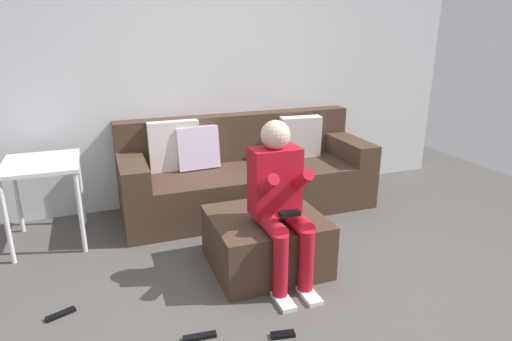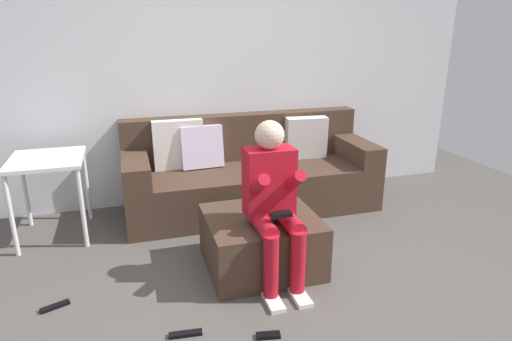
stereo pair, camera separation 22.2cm
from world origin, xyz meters
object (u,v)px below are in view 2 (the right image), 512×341
object	(u,v)px
remote_near_ottoman	(268,335)
remote_by_storage_bin	(186,334)
person_seated	(273,195)
remote_under_side_table	(55,306)
ottoman	(261,241)
couch_sectional	(249,174)
side_table	(48,169)

from	to	relation	value
remote_near_ottoman	remote_by_storage_bin	xyz separation A→B (m)	(-0.46, 0.15, 0.00)
person_seated	remote_near_ottoman	xyz separation A→B (m)	(-0.23, -0.60, -0.62)
person_seated	remote_near_ottoman	distance (m)	0.90
remote_near_ottoman	remote_under_side_table	distance (m)	1.39
person_seated	ottoman	bearing A→B (deg)	98.47
person_seated	remote_by_storage_bin	distance (m)	1.03
couch_sectional	remote_near_ottoman	bearing A→B (deg)	-102.73
remote_near_ottoman	side_table	bearing A→B (deg)	136.90
ottoman	person_seated	bearing A→B (deg)	-81.53
ottoman	remote_by_storage_bin	distance (m)	0.93
ottoman	side_table	world-z (taller)	side_table
couch_sectional	side_table	world-z (taller)	couch_sectional
remote_near_ottoman	remote_by_storage_bin	world-z (taller)	same
couch_sectional	side_table	size ratio (longest dim) A/B	3.43
couch_sectional	ottoman	xyz separation A→B (m)	(-0.23, -1.14, -0.13)
person_seated	side_table	world-z (taller)	person_seated
side_table	remote_near_ottoman	bearing A→B (deg)	-52.97
person_seated	remote_under_side_table	xyz separation A→B (m)	(-1.45, 0.06, -0.62)
remote_under_side_table	couch_sectional	bearing A→B (deg)	15.06
side_table	remote_near_ottoman	distance (m)	2.30
couch_sectional	remote_under_side_table	distance (m)	2.11
remote_near_ottoman	remote_by_storage_bin	bearing A→B (deg)	171.59
remote_under_side_table	person_seated	bearing A→B (deg)	-24.38
ottoman	person_seated	distance (m)	0.47
couch_sectional	remote_by_storage_bin	distance (m)	2.01
side_table	remote_by_storage_bin	bearing A→B (deg)	-61.59
remote_near_ottoman	remote_by_storage_bin	distance (m)	0.48
ottoman	remote_near_ottoman	xyz separation A→B (m)	(-0.20, -0.78, -0.19)
side_table	remote_under_side_table	size ratio (longest dim) A/B	3.91
remote_by_storage_bin	remote_under_side_table	xyz separation A→B (m)	(-0.77, 0.51, 0.00)
couch_sectional	remote_near_ottoman	distance (m)	1.99
couch_sectional	ottoman	world-z (taller)	couch_sectional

